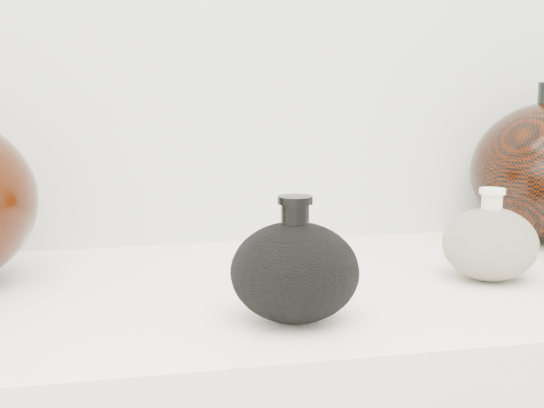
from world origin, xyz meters
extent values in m
cube|color=white|center=(0.00, 0.95, 0.89)|extent=(1.20, 0.50, 0.03)
ellipsoid|color=black|center=(-0.03, 0.81, 0.95)|extent=(0.15, 0.15, 0.10)
cylinder|color=black|center=(-0.03, 0.81, 1.01)|extent=(0.03, 0.03, 0.03)
cylinder|color=black|center=(-0.03, 0.81, 1.02)|extent=(0.04, 0.04, 0.01)
ellipsoid|color=beige|center=(0.24, 0.92, 0.94)|extent=(0.12, 0.12, 0.09)
cylinder|color=beige|center=(0.24, 0.92, 1.00)|extent=(0.03, 0.03, 0.03)
cylinder|color=beige|center=(0.24, 0.92, 1.01)|extent=(0.03, 0.03, 0.01)
camera|label=1|loc=(-0.21, 0.10, 1.14)|focal=50.00mm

